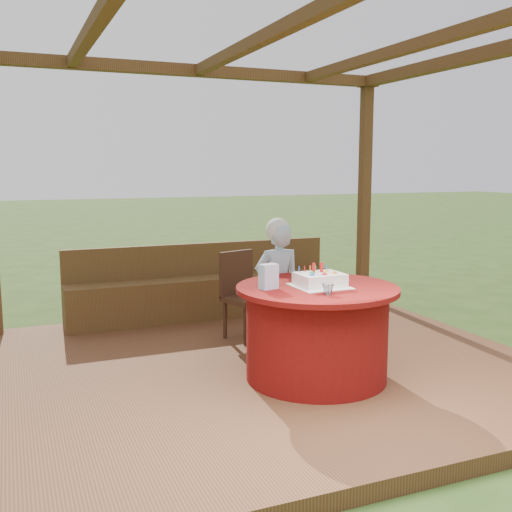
{
  "coord_description": "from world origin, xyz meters",
  "views": [
    {
      "loc": [
        -1.96,
        -4.47,
        1.76
      ],
      "look_at": [
        0.0,
        0.25,
        1.0
      ],
      "focal_mm": 42.0,
      "sensor_mm": 36.0,
      "label": 1
    }
  ],
  "objects_px": {
    "chair": "(243,291)",
    "gift_bag": "(269,277)",
    "bench": "(205,293)",
    "elderly_woman": "(277,284)",
    "drinking_glass": "(328,289)",
    "birthday_cake": "(320,280)",
    "table": "(317,332)"
  },
  "relations": [
    {
      "from": "chair",
      "to": "gift_bag",
      "type": "distance_m",
      "value": 1.32
    },
    {
      "from": "bench",
      "to": "elderly_woman",
      "type": "distance_m",
      "value": 1.51
    },
    {
      "from": "gift_bag",
      "to": "drinking_glass",
      "type": "distance_m",
      "value": 0.47
    },
    {
      "from": "chair",
      "to": "elderly_woman",
      "type": "relative_size",
      "value": 0.7
    },
    {
      "from": "birthday_cake",
      "to": "gift_bag",
      "type": "xyz_separation_m",
      "value": [
        -0.4,
        0.08,
        0.04
      ]
    },
    {
      "from": "bench",
      "to": "drinking_glass",
      "type": "height_order",
      "value": "drinking_glass"
    },
    {
      "from": "chair",
      "to": "elderly_woman",
      "type": "height_order",
      "value": "elderly_woman"
    },
    {
      "from": "table",
      "to": "chair",
      "type": "relative_size",
      "value": 1.49
    },
    {
      "from": "birthday_cake",
      "to": "gift_bag",
      "type": "relative_size",
      "value": 2.11
    },
    {
      "from": "bench",
      "to": "drinking_glass",
      "type": "distance_m",
      "value": 2.55
    },
    {
      "from": "gift_bag",
      "to": "elderly_woman",
      "type": "bearing_deg",
      "value": 47.61
    },
    {
      "from": "birthday_cake",
      "to": "drinking_glass",
      "type": "distance_m",
      "value": 0.28
    },
    {
      "from": "bench",
      "to": "birthday_cake",
      "type": "distance_m",
      "value": 2.29
    },
    {
      "from": "chair",
      "to": "birthday_cake",
      "type": "distance_m",
      "value": 1.36
    },
    {
      "from": "bench",
      "to": "chair",
      "type": "distance_m",
      "value": 0.94
    },
    {
      "from": "chair",
      "to": "birthday_cake",
      "type": "relative_size",
      "value": 2.11
    },
    {
      "from": "bench",
      "to": "elderly_woman",
      "type": "relative_size",
      "value": 2.49
    },
    {
      "from": "birthday_cake",
      "to": "bench",
      "type": "bearing_deg",
      "value": 95.58
    },
    {
      "from": "birthday_cake",
      "to": "drinking_glass",
      "type": "relative_size",
      "value": 4.68
    },
    {
      "from": "elderly_woman",
      "to": "bench",
      "type": "bearing_deg",
      "value": 98.26
    },
    {
      "from": "table",
      "to": "elderly_woman",
      "type": "distance_m",
      "value": 0.78
    },
    {
      "from": "birthday_cake",
      "to": "drinking_glass",
      "type": "height_order",
      "value": "birthday_cake"
    },
    {
      "from": "bench",
      "to": "chair",
      "type": "height_order",
      "value": "chair"
    },
    {
      "from": "bench",
      "to": "chair",
      "type": "xyz_separation_m",
      "value": [
        0.09,
        -0.92,
        0.19
      ]
    },
    {
      "from": "bench",
      "to": "gift_bag",
      "type": "xyz_separation_m",
      "value": [
        -0.18,
        -2.15,
        0.56
      ]
    },
    {
      "from": "chair",
      "to": "gift_bag",
      "type": "height_order",
      "value": "gift_bag"
    },
    {
      "from": "table",
      "to": "drinking_glass",
      "type": "relative_size",
      "value": 14.71
    },
    {
      "from": "table",
      "to": "gift_bag",
      "type": "distance_m",
      "value": 0.6
    },
    {
      "from": "table",
      "to": "chair",
      "type": "distance_m",
      "value": 1.29
    },
    {
      "from": "table",
      "to": "drinking_glass",
      "type": "distance_m",
      "value": 0.5
    },
    {
      "from": "elderly_woman",
      "to": "birthday_cake",
      "type": "height_order",
      "value": "elderly_woman"
    },
    {
      "from": "bench",
      "to": "drinking_glass",
      "type": "xyz_separation_m",
      "value": [
        0.13,
        -2.49,
        0.51
      ]
    }
  ]
}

